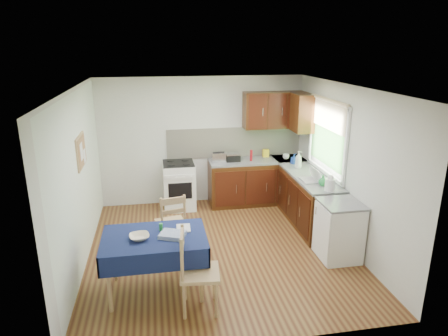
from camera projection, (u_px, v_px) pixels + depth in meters
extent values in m
plane|color=#4D2614|center=(220.00, 249.00, 6.26)|extent=(4.20, 4.20, 0.00)
cube|color=white|center=(219.00, 88.00, 5.51)|extent=(4.00, 4.20, 0.02)
cube|color=silver|center=(202.00, 141.00, 7.86)|extent=(4.00, 0.02, 2.50)
cube|color=silver|center=(255.00, 239.00, 3.91)|extent=(4.00, 0.02, 2.50)
cube|color=white|center=(78.00, 181.00, 5.55)|extent=(0.02, 4.20, 2.50)
cube|color=silver|center=(346.00, 167.00, 6.22)|extent=(0.02, 4.20, 2.50)
cube|color=#341B09|center=(257.00, 182.00, 8.00)|extent=(1.90, 0.60, 0.86)
cube|color=#341B09|center=(309.00, 201.00, 7.02)|extent=(0.60, 1.70, 0.86)
cube|color=gray|center=(257.00, 160.00, 7.86)|extent=(1.90, 0.60, 0.04)
cube|color=gray|center=(310.00, 177.00, 6.89)|extent=(0.60, 1.70, 0.04)
cube|color=gray|center=(289.00, 159.00, 7.97)|extent=(0.60, 0.60, 0.04)
cube|color=beige|center=(235.00, 142.00, 7.97)|extent=(2.70, 0.02, 0.60)
cube|color=#341B09|center=(274.00, 110.00, 7.75)|extent=(1.20, 0.35, 0.70)
cube|color=#341B09|center=(303.00, 113.00, 7.42)|extent=(0.35, 0.50, 0.70)
cube|color=white|center=(179.00, 186.00, 7.73)|extent=(0.60, 0.60, 0.90)
cube|color=black|center=(178.00, 163.00, 7.60)|extent=(0.58, 0.58, 0.02)
cube|color=black|center=(180.00, 191.00, 7.44)|extent=(0.44, 0.01, 0.32)
cube|color=#2B5A25|center=(328.00, 141.00, 6.80)|extent=(0.01, 1.40, 0.85)
cube|color=white|center=(330.00, 103.00, 6.60)|extent=(0.04, 1.48, 0.06)
cube|color=white|center=(324.00, 171.00, 6.96)|extent=(0.04, 1.48, 0.06)
cube|color=#CCBD8D|center=(328.00, 116.00, 6.67)|extent=(0.02, 1.36, 0.44)
cube|color=white|center=(339.00, 232.00, 5.90)|extent=(0.55, 0.58, 0.85)
cube|color=gray|center=(342.00, 204.00, 5.76)|extent=(0.58, 0.60, 0.03)
cube|color=tan|center=(81.00, 151.00, 5.73)|extent=(0.02, 0.62, 0.47)
cube|color=olive|center=(82.00, 151.00, 5.74)|extent=(0.01, 0.56, 0.41)
cube|color=white|center=(82.00, 151.00, 5.66)|extent=(0.00, 0.18, 0.24)
cube|color=white|center=(85.00, 156.00, 5.88)|extent=(0.00, 0.15, 0.20)
cube|color=#111D44|center=(154.00, 237.00, 4.98)|extent=(1.26, 0.84, 0.03)
cube|color=#111D44|center=(155.00, 263.00, 4.61)|extent=(1.30, 0.02, 0.26)
cube|color=#111D44|center=(154.00, 230.00, 5.42)|extent=(1.30, 0.02, 0.26)
cube|color=#111D44|center=(102.00, 250.00, 4.91)|extent=(0.02, 0.88, 0.26)
cube|color=#111D44|center=(205.00, 241.00, 5.12)|extent=(0.02, 0.88, 0.26)
cylinder|color=tan|center=(109.00, 284.00, 4.69)|extent=(0.05, 0.05, 0.75)
cylinder|color=tan|center=(202.00, 275.00, 4.87)|extent=(0.05, 0.05, 0.75)
cylinder|color=tan|center=(114.00, 255.00, 5.33)|extent=(0.05, 0.05, 0.75)
cylinder|color=tan|center=(196.00, 248.00, 5.51)|extent=(0.05, 0.05, 0.75)
cube|color=tan|center=(171.00, 223.00, 6.09)|extent=(0.50, 0.50, 0.04)
cube|color=tan|center=(173.00, 206.00, 5.82)|extent=(0.38, 0.11, 0.30)
cylinder|color=tan|center=(179.00, 230.00, 6.37)|extent=(0.04, 0.04, 0.46)
cylinder|color=tan|center=(158.00, 234.00, 6.25)|extent=(0.04, 0.04, 0.46)
cylinder|color=tan|center=(185.00, 240.00, 6.07)|extent=(0.04, 0.04, 0.46)
cylinder|color=tan|center=(163.00, 244.00, 5.94)|extent=(0.04, 0.04, 0.46)
cube|color=tan|center=(200.00, 273.00, 4.72)|extent=(0.50, 0.50, 0.04)
cube|color=tan|center=(182.00, 244.00, 4.59)|extent=(0.08, 0.42, 0.33)
cylinder|color=tan|center=(216.00, 299.00, 4.63)|extent=(0.04, 0.04, 0.49)
cylinder|color=tan|center=(215.00, 281.00, 4.98)|extent=(0.04, 0.04, 0.49)
cylinder|color=tan|center=(184.00, 301.00, 4.60)|extent=(0.04, 0.04, 0.49)
cylinder|color=tan|center=(185.00, 282.00, 4.95)|extent=(0.04, 0.04, 0.49)
cube|color=silver|center=(219.00, 157.00, 7.67)|extent=(0.26, 0.16, 0.18)
cube|color=black|center=(219.00, 152.00, 7.64)|extent=(0.22, 0.02, 0.02)
cube|color=black|center=(233.00, 158.00, 7.75)|extent=(0.27, 0.24, 0.13)
cube|color=silver|center=(233.00, 154.00, 7.72)|extent=(0.27, 0.24, 0.03)
cylinder|color=#B20E19|center=(251.00, 155.00, 7.74)|extent=(0.05, 0.05, 0.22)
cube|color=yellow|center=(266.00, 153.00, 8.02)|extent=(0.13, 0.09, 0.16)
cube|color=#95959A|center=(315.00, 180.00, 6.65)|extent=(0.46, 0.35, 0.02)
cylinder|color=white|center=(316.00, 174.00, 6.62)|extent=(0.06, 0.22, 0.22)
cylinder|color=white|center=(330.00, 185.00, 6.17)|extent=(0.15, 0.15, 0.19)
sphere|color=white|center=(331.00, 178.00, 6.13)|extent=(0.10, 0.10, 0.10)
imported|color=white|center=(286.00, 157.00, 7.87)|extent=(0.15, 0.15, 0.10)
imported|color=white|center=(298.00, 160.00, 7.26)|extent=(0.17, 0.17, 0.32)
imported|color=#1B3EA0|center=(294.00, 159.00, 7.55)|extent=(0.11, 0.11, 0.19)
imported|color=#258740|center=(323.00, 180.00, 6.38)|extent=(0.20, 0.20, 0.18)
imported|color=beige|center=(139.00, 237.00, 4.89)|extent=(0.28, 0.28, 0.06)
imported|color=white|center=(177.00, 229.00, 5.16)|extent=(0.19, 0.25, 0.02)
cylinder|color=#258836|center=(161.00, 227.00, 5.12)|extent=(0.05, 0.05, 0.10)
cube|color=navy|center=(173.00, 235.00, 4.95)|extent=(0.37, 0.33, 0.05)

